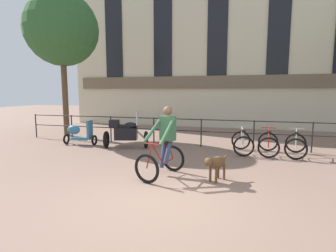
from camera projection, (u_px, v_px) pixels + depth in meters
ground_plane at (159, 202)px, 4.91m from camera, size 60.00×60.00×0.00m
canal_railing at (201, 128)px, 9.78m from camera, size 15.05×0.05×1.05m
building_facade at (218, 31)px, 14.69m from camera, size 18.00×0.72×10.96m
cyclist_with_bike at (164, 145)px, 6.37m from camera, size 1.00×1.32×1.70m
dog at (216, 163)px, 5.97m from camera, size 0.52×0.84×0.61m
parked_motorcycle at (126, 133)px, 9.55m from camera, size 1.69×1.01×1.35m
parked_bicycle_near_lamp at (242, 142)px, 8.80m from camera, size 0.76×1.17×0.86m
parked_bicycle_mid_left at (268, 144)px, 8.58m from camera, size 0.73×1.15×0.86m
parked_bicycle_mid_right at (296, 145)px, 8.36m from camera, size 0.84×1.21×0.86m
parked_scooter at (79, 133)px, 10.15m from camera, size 1.30×0.48×0.96m
tree_canalside_left at (62, 30)px, 11.77m from camera, size 3.26×3.26×6.47m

